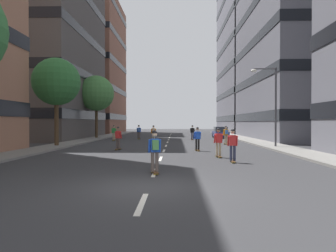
% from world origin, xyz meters
% --- Properties ---
extents(ground_plane, '(133.69, 133.69, 0.00)m').
position_xyz_m(ground_plane, '(0.00, 22.28, 0.00)').
color(ground_plane, '#333335').
extents(sidewalk_left, '(2.52, 61.27, 0.14)m').
position_xyz_m(sidewalk_left, '(-9.39, 25.07, 0.07)').
color(sidewalk_left, gray).
rests_on(sidewalk_left, ground_plane).
extents(sidewalk_right, '(2.52, 61.27, 0.14)m').
position_xyz_m(sidewalk_right, '(9.39, 25.07, 0.07)').
color(sidewalk_right, gray).
rests_on(sidewalk_right, ground_plane).
extents(lane_markings, '(0.16, 52.20, 0.01)m').
position_xyz_m(lane_markings, '(0.00, 23.00, 0.00)').
color(lane_markings, silver).
rests_on(lane_markings, ground_plane).
extents(building_left_mid, '(12.44, 19.48, 25.44)m').
position_xyz_m(building_left_mid, '(-16.80, 30.75, 12.81)').
color(building_left_mid, '#4C4744').
rests_on(building_left_mid, ground_plane).
extents(building_left_far, '(12.44, 18.25, 26.56)m').
position_xyz_m(building_left_far, '(-16.80, 52.90, 13.37)').
color(building_left_far, brown).
rests_on(building_left_far, ground_plane).
extents(building_right_far, '(12.44, 23.83, 33.32)m').
position_xyz_m(building_right_far, '(16.80, 52.90, 16.75)').
color(building_right_far, slate).
rests_on(building_right_far, ground_plane).
extents(parked_car_near, '(1.82, 4.40, 1.52)m').
position_xyz_m(parked_car_near, '(6.93, 32.34, 0.70)').
color(parked_car_near, navy).
rests_on(parked_car_near, ground_plane).
extents(street_tree_near, '(4.56, 4.56, 8.02)m').
position_xyz_m(street_tree_near, '(-9.39, 29.94, 5.86)').
color(street_tree_near, '#4C3823').
rests_on(street_tree_near, sidewalk_left).
extents(street_tree_far, '(4.07, 4.07, 7.51)m').
position_xyz_m(street_tree_far, '(-9.39, 16.48, 5.59)').
color(street_tree_far, '#4C3823').
rests_on(street_tree_far, sidewalk_left).
extents(streetlamp_right, '(2.13, 0.30, 6.50)m').
position_xyz_m(streetlamp_right, '(8.77, 15.86, 4.14)').
color(streetlamp_right, '#3F3F44').
rests_on(streetlamp_right, sidewalk_right).
extents(skater_0, '(0.57, 0.92, 1.78)m').
position_xyz_m(skater_0, '(2.88, 27.47, 0.98)').
color(skater_0, brown).
rests_on(skater_0, ground_plane).
extents(skater_1, '(0.54, 0.90, 1.78)m').
position_xyz_m(skater_1, '(-3.83, 29.38, 1.02)').
color(skater_1, brown).
rests_on(skater_1, ground_plane).
extents(skater_2, '(0.57, 0.92, 1.78)m').
position_xyz_m(skater_2, '(0.02, 2.70, 1.02)').
color(skater_2, brown).
rests_on(skater_2, ground_plane).
extents(skater_3, '(0.54, 0.91, 1.78)m').
position_xyz_m(skater_3, '(-6.27, 25.64, 0.98)').
color(skater_3, brown).
rests_on(skater_3, ground_plane).
extents(skater_4, '(0.54, 0.91, 1.78)m').
position_xyz_m(skater_4, '(3.88, 6.38, 0.98)').
color(skater_4, brown).
rests_on(skater_4, ground_plane).
extents(skater_5, '(0.56, 0.92, 1.78)m').
position_xyz_m(skater_5, '(-1.61, 24.69, 1.02)').
color(skater_5, brown).
rests_on(skater_5, ground_plane).
extents(skater_6, '(0.57, 0.92, 1.78)m').
position_xyz_m(skater_6, '(-3.56, 13.77, 0.98)').
color(skater_6, brown).
rests_on(skater_6, ground_plane).
extents(skater_7, '(0.57, 0.92, 1.78)m').
position_xyz_m(skater_7, '(5.63, 19.47, 1.02)').
color(skater_7, brown).
rests_on(skater_7, ground_plane).
extents(skater_8, '(0.56, 0.92, 1.78)m').
position_xyz_m(skater_8, '(2.48, 12.96, 0.98)').
color(skater_8, brown).
rests_on(skater_8, ground_plane).
extents(skater_9, '(0.56, 0.92, 1.78)m').
position_xyz_m(skater_9, '(3.46, 8.73, 0.98)').
color(skater_9, brown).
rests_on(skater_9, ground_plane).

